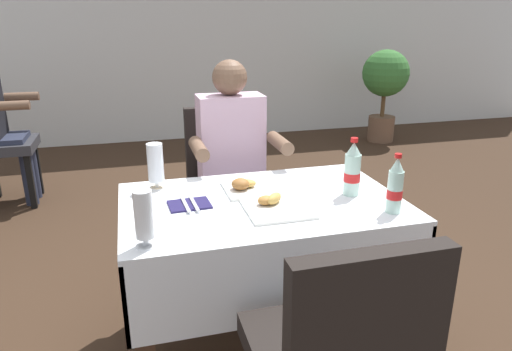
% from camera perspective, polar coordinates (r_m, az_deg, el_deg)
% --- Properties ---
extents(ground_plane, '(11.00, 11.00, 0.00)m').
position_cam_1_polar(ground_plane, '(2.33, -2.07, -20.47)').
color(ground_plane, '#382619').
extents(back_wall, '(11.00, 0.12, 2.89)m').
position_cam_1_polar(back_wall, '(5.89, -12.00, 18.21)').
color(back_wall, silver).
rests_on(back_wall, ground).
extents(main_dining_table, '(1.18, 0.76, 0.73)m').
position_cam_1_polar(main_dining_table, '(2.06, 0.74, -7.58)').
color(main_dining_table, white).
rests_on(main_dining_table, ground).
extents(chair_far_diner_seat, '(0.44, 0.50, 0.97)m').
position_cam_1_polar(chair_far_diner_seat, '(2.76, -3.68, -0.73)').
color(chair_far_diner_seat, black).
rests_on(chair_far_diner_seat, ground).
extents(seated_diner_far, '(0.50, 0.46, 1.26)m').
position_cam_1_polar(seated_diner_far, '(2.61, -2.79, 1.79)').
color(seated_diner_far, '#282D42').
rests_on(seated_diner_far, ground).
extents(plate_near_camera, '(0.26, 0.26, 0.06)m').
position_cam_1_polar(plate_near_camera, '(1.90, 2.42, -3.76)').
color(plate_near_camera, white).
rests_on(plate_near_camera, main_dining_table).
extents(plate_far_diner, '(0.24, 0.24, 0.06)m').
position_cam_1_polar(plate_far_diner, '(2.10, -0.98, -1.37)').
color(plate_far_diner, white).
rests_on(plate_far_diner, main_dining_table).
extents(beer_glass_left, '(0.07, 0.07, 0.20)m').
position_cam_1_polar(beer_glass_left, '(1.61, -13.52, -4.95)').
color(beer_glass_left, white).
rests_on(beer_glass_left, main_dining_table).
extents(beer_glass_middle, '(0.07, 0.07, 0.21)m').
position_cam_1_polar(beer_glass_middle, '(2.14, -12.15, 1.27)').
color(beer_glass_middle, white).
rests_on(beer_glass_middle, main_dining_table).
extents(cola_bottle_primary, '(0.07, 0.07, 0.26)m').
position_cam_1_polar(cola_bottle_primary, '(2.06, 11.66, 0.62)').
color(cola_bottle_primary, silver).
rests_on(cola_bottle_primary, main_dining_table).
extents(cola_bottle_secondary, '(0.06, 0.06, 0.24)m').
position_cam_1_polar(cola_bottle_secondary, '(1.92, 16.61, -1.37)').
color(cola_bottle_secondary, silver).
rests_on(cola_bottle_secondary, main_dining_table).
extents(napkin_cutlery_set, '(0.18, 0.19, 0.01)m').
position_cam_1_polar(napkin_cutlery_set, '(1.96, -8.13, -3.49)').
color(napkin_cutlery_set, '#231E4C').
rests_on(napkin_cutlery_set, main_dining_table).
extents(potted_plant_corner, '(0.55, 0.55, 1.11)m').
position_cam_1_polar(potted_plant_corner, '(5.92, 15.45, 10.93)').
color(potted_plant_corner, brown).
rests_on(potted_plant_corner, ground).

